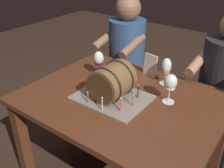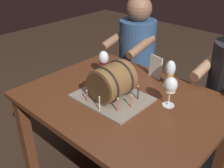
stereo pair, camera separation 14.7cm
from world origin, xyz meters
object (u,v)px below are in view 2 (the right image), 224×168
object	(u,v)px
wine_glass_amber	(170,70)
wine_glass_red	(104,59)
barrel_cake	(112,84)
dining_table	(122,113)
wine_glass_white	(171,86)
menu_card	(155,67)
person_seated_left	(136,70)

from	to	relation	value
wine_glass_amber	wine_glass_red	xyz separation A→B (m)	(-0.43, -0.17, 0.00)
barrel_cake	wine_glass_red	distance (m)	0.32
dining_table	wine_glass_white	distance (m)	0.37
wine_glass_amber	menu_card	bearing A→B (deg)	162.40
wine_glass_red	person_seated_left	bearing A→B (deg)	102.52
dining_table	wine_glass_white	world-z (taller)	wine_glass_white
barrel_cake	person_seated_left	bearing A→B (deg)	117.28
barrel_cake	person_seated_left	world-z (taller)	person_seated_left
dining_table	wine_glass_white	xyz separation A→B (m)	(0.25, 0.12, 0.24)
menu_card	person_seated_left	world-z (taller)	person_seated_left
menu_card	person_seated_left	distance (m)	0.59
wine_glass_white	menu_card	size ratio (longest dim) A/B	1.15
wine_glass_amber	person_seated_left	size ratio (longest dim) A/B	0.15
wine_glass_red	wine_glass_white	bearing A→B (deg)	-2.86
person_seated_left	dining_table	bearing A→B (deg)	-58.38
person_seated_left	wine_glass_amber	bearing A→B (deg)	-33.81
wine_glass_red	person_seated_left	distance (m)	0.64
wine_glass_amber	menu_card	distance (m)	0.15
wine_glass_red	menu_card	xyz separation A→B (m)	(0.29, 0.22, -0.04)
dining_table	barrel_cake	xyz separation A→B (m)	(-0.04, -0.05, 0.22)
wine_glass_amber	wine_glass_red	bearing A→B (deg)	-158.44
wine_glass_red	person_seated_left	size ratio (longest dim) A/B	0.15
dining_table	barrel_cake	bearing A→B (deg)	-130.26
menu_card	person_seated_left	size ratio (longest dim) A/B	0.13
dining_table	menu_card	bearing A→B (deg)	91.57
dining_table	wine_glass_red	world-z (taller)	wine_glass_red
wine_glass_red	menu_card	size ratio (longest dim) A/B	1.15
barrel_cake	menu_card	bearing A→B (deg)	85.43
barrel_cake	wine_glass_amber	xyz separation A→B (m)	(0.17, 0.36, 0.02)
dining_table	person_seated_left	xyz separation A→B (m)	(-0.42, 0.68, -0.07)
dining_table	wine_glass_amber	xyz separation A→B (m)	(0.13, 0.31, 0.23)
menu_card	wine_glass_amber	bearing A→B (deg)	-6.20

